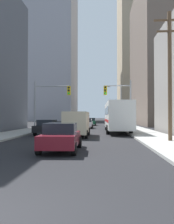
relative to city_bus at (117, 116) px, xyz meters
name	(u,v)px	position (x,y,z in m)	size (l,w,h in m)	color
sidewalk_left	(64,124)	(-10.87, 27.42, -1.85)	(3.55, 160.00, 0.15)	#9E9E99
sidewalk_right	(121,124)	(2.72, 27.42, -1.85)	(3.55, 160.00, 0.15)	#9E9E99
city_bus	(117,116)	(0.00, 0.00, 0.00)	(2.71, 11.54, 3.40)	silver
cargo_van_beige	(77,123)	(-4.04, -5.95, -0.64)	(2.16, 5.23, 2.26)	#C6B793
sedan_maroon	(61,137)	(-3.98, -14.33, -1.16)	(1.95, 4.25, 1.52)	maroon
sedan_black	(47,127)	(-7.28, -4.05, -1.16)	(1.95, 4.26, 1.52)	black
sedan_white	(86,123)	(-4.16, 8.40, -1.16)	(1.95, 4.21, 1.52)	white
sedan_green	(91,122)	(-3.94, 18.52, -1.16)	(1.95, 4.25, 1.52)	#195938
sedan_blue	(72,122)	(-7.54, 17.38, -1.16)	(1.95, 4.25, 1.52)	navy
traffic_signal_near_left	(50,98)	(-7.83, -0.39, 2.14)	(4.35, 0.44, 6.00)	gray
traffic_signal_near_right	(119,98)	(0.21, -0.39, 2.08)	(3.19, 0.44, 6.00)	gray
utility_pole_right	(170,73)	(3.07, -10.06, 3.03)	(2.20, 0.28, 9.38)	brown
street_lamp_right	(119,101)	(1.23, 13.77, 2.63)	(2.54, 0.32, 7.50)	gray
building_left_far_tower	(50,53)	(-23.45, 66.19, 26.59)	(20.80, 23.07, 57.04)	#93939E
building_right_far_highrise	(137,33)	(12.85, 66.84, 34.29)	(14.72, 26.44, 72.44)	tan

